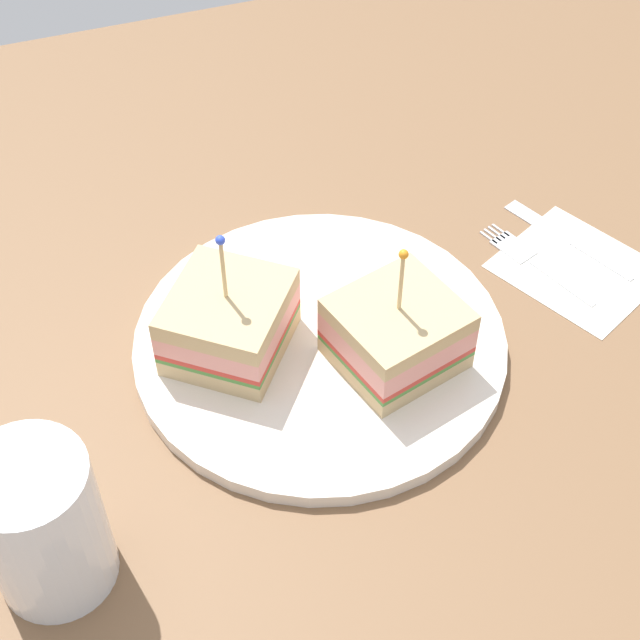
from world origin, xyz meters
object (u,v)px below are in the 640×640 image
at_px(fork, 525,256).
at_px(knife, 561,235).
at_px(sandwich_half_front, 397,333).
at_px(napkin, 577,269).
at_px(drink_glass, 45,531).
at_px(sandwich_half_back, 229,322).
at_px(plate, 320,343).

xyz_separation_m(fork, knife, (-0.01, 0.04, 0.00)).
xyz_separation_m(sandwich_half_front, napkin, (-0.05, 0.19, -0.04)).
relative_size(drink_glass, knife, 0.89).
bearing_deg(sandwich_half_back, fork, 95.12).
distance_m(sandwich_half_front, drink_glass, 0.28).
height_order(plate, napkin, plate).
distance_m(sandwich_half_front, fork, 0.17).
bearing_deg(napkin, sandwich_half_back, -90.77).
xyz_separation_m(plate, napkin, (-0.01, 0.23, -0.01)).
xyz_separation_m(sandwich_half_front, drink_glass, (0.08, -0.27, 0.01)).
relative_size(napkin, knife, 0.95).
height_order(sandwich_half_back, fork, sandwich_half_back).
height_order(sandwich_half_front, napkin, sandwich_half_front).
relative_size(sandwich_half_back, knife, 0.96).
distance_m(fork, knife, 0.04).
xyz_separation_m(plate, knife, (-0.05, 0.24, -0.00)).
relative_size(plate, sandwich_half_front, 2.59).
bearing_deg(fork, napkin, 50.72).
height_order(fork, knife, same).
bearing_deg(sandwich_half_back, drink_glass, -48.50).
height_order(napkin, knife, knife).
distance_m(plate, drink_glass, 0.26).
xyz_separation_m(plate, drink_glass, (0.12, -0.22, 0.04)).
distance_m(sandwich_half_back, napkin, 0.30).
relative_size(sandwich_half_front, fork, 0.96).
relative_size(sandwich_half_back, drink_glass, 1.07).
relative_size(plate, drink_glass, 2.58).
xyz_separation_m(plate, fork, (-0.04, 0.20, -0.00)).
distance_m(drink_glass, napkin, 0.48).
relative_size(plate, sandwich_half_back, 2.40).
distance_m(plate, sandwich_half_front, 0.07).
xyz_separation_m(sandwich_half_back, fork, (-0.02, 0.27, -0.04)).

